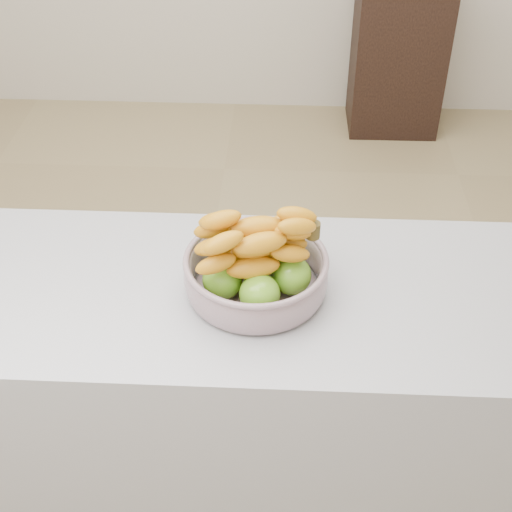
{
  "coord_description": "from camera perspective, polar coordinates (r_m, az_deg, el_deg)",
  "views": [
    {
      "loc": [
        0.33,
        -2.02,
        1.99
      ],
      "look_at": [
        0.27,
        -0.77,
        1.0
      ],
      "focal_mm": 50.0,
      "sensor_mm": 36.0,
      "label": 1
    }
  ],
  "objects": [
    {
      "name": "cabinet",
      "position": [
        4.15,
        11.3,
        15.67
      ],
      "size": [
        0.49,
        0.39,
        0.88
      ],
      "primitive_type": "cube",
      "rotation": [
        0.0,
        0.0,
        0.01
      ],
      "color": "black",
      "rests_on": "ground"
    },
    {
      "name": "fruit_bowl",
      "position": [
        1.61,
        -0.01,
        -0.96
      ],
      "size": [
        0.33,
        0.33,
        0.2
      ],
      "rotation": [
        0.0,
        0.0,
        0.15
      ],
      "color": "#A5B4C6",
      "rests_on": "counter"
    },
    {
      "name": "ground",
      "position": [
        2.85,
        -4.61,
        -6.02
      ],
      "size": [
        4.0,
        4.0,
        0.0
      ],
      "primitive_type": "plane",
      "color": "#918059",
      "rests_on": "ground"
    },
    {
      "name": "counter",
      "position": [
        2.01,
        -7.77,
        -12.18
      ],
      "size": [
        2.0,
        0.6,
        0.9
      ],
      "primitive_type": "cube",
      "color": "#9E9FA6",
      "rests_on": "ground"
    }
  ]
}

